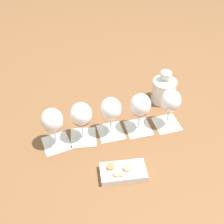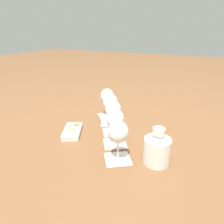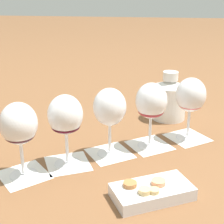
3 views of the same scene
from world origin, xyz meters
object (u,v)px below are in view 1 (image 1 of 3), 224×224
wine_glass_2 (110,111)px  snack_dish (123,172)px  wine_glass_4 (52,122)px  ceramic_vase (164,89)px  wine_glass_1 (140,106)px  wine_glass_3 (81,116)px  wine_glass_0 (170,102)px

wine_glass_2 → snack_dish: wine_glass_2 is taller
wine_glass_4 → ceramic_vase: 0.54m
wine_glass_4 → wine_glass_1: bearing=-145.4°
wine_glass_3 → snack_dish: bearing=151.0°
wine_glass_1 → wine_glass_4: bearing=34.6°
ceramic_vase → wine_glass_2: bearing=61.2°
wine_glass_1 → wine_glass_2: 0.12m
wine_glass_1 → snack_dish: 0.27m
wine_glass_1 → wine_glass_0: bearing=-148.3°
wine_glass_2 → wine_glass_4: same height
wine_glass_0 → wine_glass_2: same height
wine_glass_1 → wine_glass_2: size_ratio=1.00×
wine_glass_0 → snack_dish: wine_glass_0 is taller
wine_glass_4 → snack_dish: size_ratio=0.95×
wine_glass_3 → wine_glass_4: same height
wine_glass_1 → snack_dish: size_ratio=0.95×
wine_glass_4 → ceramic_vase: (-0.34, -0.42, -0.05)m
wine_glass_3 → ceramic_vase: wine_glass_3 is taller
wine_glass_0 → wine_glass_4: same height
wine_glass_3 → snack_dish: 0.27m
ceramic_vase → wine_glass_0: bearing=109.3°
ceramic_vase → snack_dish: ceramic_vase is taller
wine_glass_1 → wine_glass_3: same height
wine_glass_1 → ceramic_vase: bearing=-104.1°
wine_glass_0 → wine_glass_3: size_ratio=1.00×
wine_glass_2 → ceramic_vase: wine_glass_2 is taller
wine_glass_3 → wine_glass_0: bearing=-147.3°
wine_glass_1 → snack_dish: (-0.01, 0.25, -0.11)m
snack_dish → ceramic_vase: bearing=-95.2°
ceramic_vase → snack_dish: (0.04, 0.47, -0.05)m
wine_glass_4 → snack_dish: (-0.30, 0.05, -0.11)m
wine_glass_1 → wine_glass_3: size_ratio=1.00×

